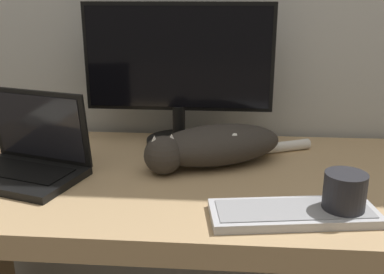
# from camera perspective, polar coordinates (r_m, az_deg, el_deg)

# --- Properties ---
(desk) EXTENTS (1.54, 0.72, 0.75)m
(desk) POSITION_cam_1_polar(r_m,az_deg,el_deg) (1.30, -0.69, -10.89)
(desk) COLOR tan
(desk) RESTS_ON ground_plane
(monitor) EXTENTS (0.59, 0.21, 0.45)m
(monitor) POSITION_cam_1_polar(r_m,az_deg,el_deg) (1.41, -1.73, 8.35)
(monitor) COLOR black
(monitor) RESTS_ON desk
(laptop) EXTENTS (0.36, 0.29, 0.23)m
(laptop) POSITION_cam_1_polar(r_m,az_deg,el_deg) (1.28, -20.28, -2.72)
(laptop) COLOR black
(laptop) RESTS_ON desk
(external_keyboard) EXTENTS (0.38, 0.18, 0.02)m
(external_keyboard) POSITION_cam_1_polar(r_m,az_deg,el_deg) (1.02, 12.76, -9.40)
(external_keyboard) COLOR #BCBCC1
(external_keyboard) RESTS_ON desk
(cat) EXTENTS (0.50, 0.32, 0.11)m
(cat) POSITION_cam_1_polar(r_m,az_deg,el_deg) (1.28, 2.70, -1.01)
(cat) COLOR #332D28
(cat) RESTS_ON desk
(coffee_mug) EXTENTS (0.09, 0.09, 0.10)m
(coffee_mug) POSITION_cam_1_polar(r_m,az_deg,el_deg) (1.04, 18.77, -7.07)
(coffee_mug) COLOR #232328
(coffee_mug) RESTS_ON desk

